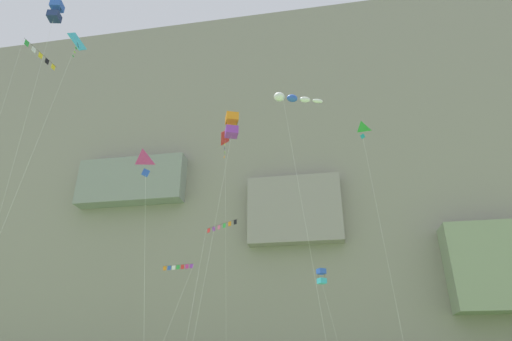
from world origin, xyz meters
TOP-DOWN VIEW (x-y plane):
  - cliff_face at (-0.00, 63.08)m, footprint 180.00×34.42m
  - kite_delta_upper_left at (6.84, 25.34)m, footprint 2.20×2.20m
  - kite_banner_low_right at (-5.11, 28.38)m, footprint 3.30×6.10m
  - kite_box_far_right at (3.17, 29.34)m, footprint 2.45×1.99m
  - kite_box_mid_right at (-2.84, 22.81)m, footprint 2.93×2.39m
  - kite_windsock_high_left at (1.83, 22.81)m, footprint 3.87×4.35m
  - kite_diamond_high_right at (-6.62, 35.77)m, footprint 1.94×3.30m
  - kite_banner_front_field at (-8.04, 27.17)m, footprint 2.80×3.36m
  - kite_banner_far_left at (-24.65, 26.12)m, footprint 0.60×5.32m
  - kite_box_upper_right at (-18.52, 20.01)m, footprint 2.49×2.74m
  - kite_delta_low_center at (-5.93, 16.60)m, footprint 2.49×2.35m
  - kite_diamond_high_center at (-15.65, 19.81)m, footprint 1.83×6.93m

SIDE VIEW (x-z plane):
  - kite_banner_front_field at x=-8.04m, z-range 4.51..16.01m
  - kite_box_far_right at x=3.17m, z-range 4.95..16.13m
  - kite_banner_low_right at x=-5.11m, z-range 6.02..21.15m
  - kite_delta_low_center at x=-5.93m, z-range 6.84..21.37m
  - kite_delta_upper_left at x=6.84m, z-range 9.43..30.11m
  - kite_box_mid_right at x=-2.84m, z-range 10.02..32.02m
  - kite_windsock_high_left at x=1.83m, z-range 11.27..34.65m
  - kite_diamond_high_right at x=-6.62m, z-range 12.73..41.73m
  - kite_diamond_high_center at x=-15.65m, z-range 12.82..42.67m
  - cliff_face at x=0.00m, z-range -0.03..57.95m
  - kite_banner_far_left at x=-24.65m, z-range 15.05..49.41m
  - kite_box_upper_right at x=-18.52m, z-range 15.83..49.55m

